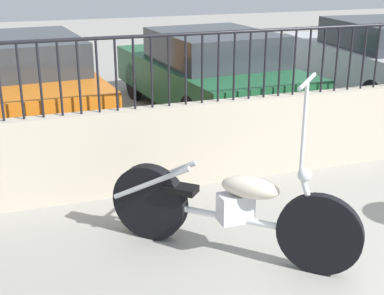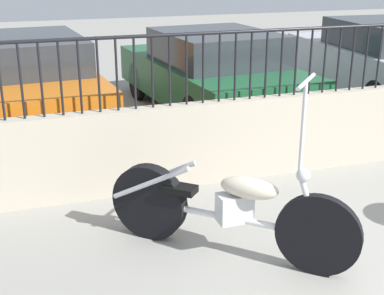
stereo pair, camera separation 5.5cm
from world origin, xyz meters
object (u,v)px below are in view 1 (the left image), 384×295
at_px(car_orange, 17,83).
at_px(car_green, 209,72).
at_px(motorcycle_white, 217,207).
at_px(car_silver, 379,59).

distance_m(car_orange, car_green, 2.92).
relative_size(car_orange, car_green, 1.03).
height_order(motorcycle_white, car_silver, motorcycle_white).
bearing_deg(car_orange, car_silver, -95.68).
relative_size(car_green, car_silver, 1.03).
height_order(motorcycle_white, car_green, motorcycle_white).
distance_m(motorcycle_white, car_silver, 6.07).
xyz_separation_m(car_green, car_silver, (3.11, -0.17, 0.04)).
xyz_separation_m(car_orange, car_silver, (6.02, -0.16, 0.00)).
relative_size(motorcycle_white, car_green, 0.40).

